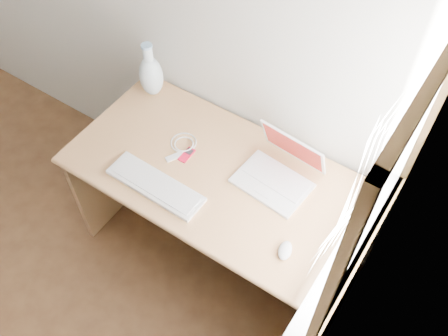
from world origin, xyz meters
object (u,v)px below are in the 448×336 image
Objects in this scene: laptop at (278,171)px; vase at (151,75)px; desk at (229,188)px; external_keyboard at (155,185)px.

vase is (-0.80, 0.12, 0.07)m from laptop.
desk is 3.00× the size of external_keyboard.
laptop is at bearing -8.72° from vase.
vase is (-0.38, 0.46, 0.11)m from external_keyboard.
vase reaches higher than desk.
vase is (-0.58, 0.16, 0.34)m from desk.
external_keyboard is (-0.42, -0.34, -0.04)m from laptop.
vase is at bearing 176.67° from laptop.
laptop is (0.23, 0.04, 0.26)m from desk.
vase reaches higher than laptop.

